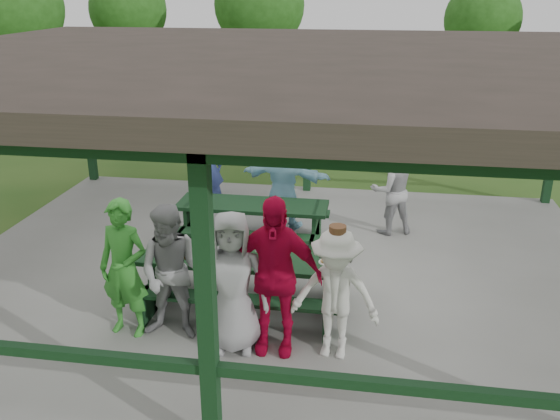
% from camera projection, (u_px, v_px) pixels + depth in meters
% --- Properties ---
extents(ground, '(90.00, 90.00, 0.00)m').
position_uv_depth(ground, '(278.00, 275.00, 9.10)').
color(ground, '#274E18').
rests_on(ground, ground).
extents(concrete_slab, '(10.00, 8.00, 0.10)m').
position_uv_depth(concrete_slab, '(278.00, 272.00, 9.08)').
color(concrete_slab, slate).
rests_on(concrete_slab, ground).
extents(pavilion_structure, '(10.60, 8.60, 3.24)m').
position_uv_depth(pavilion_structure, '(278.00, 64.00, 7.97)').
color(pavilion_structure, black).
rests_on(pavilion_structure, concrete_slab).
extents(picnic_table_near, '(2.67, 1.39, 0.75)m').
position_uv_depth(picnic_table_near, '(243.00, 275.00, 7.83)').
color(picnic_table_near, black).
rests_on(picnic_table_near, concrete_slab).
extents(picnic_table_far, '(2.44, 1.39, 0.75)m').
position_uv_depth(picnic_table_far, '(253.00, 219.00, 9.71)').
color(picnic_table_far, black).
rests_on(picnic_table_far, concrete_slab).
extents(table_setting, '(2.33, 0.45, 0.10)m').
position_uv_depth(table_setting, '(240.00, 254.00, 7.74)').
color(table_setting, white).
rests_on(table_setting, picnic_table_near).
extents(contestant_green, '(0.69, 0.50, 1.75)m').
position_uv_depth(contestant_green, '(124.00, 268.00, 7.13)').
color(contestant_green, '#30872A').
rests_on(contestant_green, concrete_slab).
extents(contestant_grey_left, '(0.84, 0.66, 1.71)m').
position_uv_depth(contestant_grey_left, '(173.00, 273.00, 7.06)').
color(contestant_grey_left, gray).
rests_on(contestant_grey_left, concrete_slab).
extents(contestant_grey_mid, '(0.91, 0.65, 1.73)m').
position_uv_depth(contestant_grey_mid, '(232.00, 282.00, 6.81)').
color(contestant_grey_mid, gray).
rests_on(contestant_grey_mid, concrete_slab).
extents(contestant_red, '(1.13, 0.47, 1.93)m').
position_uv_depth(contestant_red, '(273.00, 275.00, 6.76)').
color(contestant_red, '#B0062A').
rests_on(contestant_red, concrete_slab).
extents(contestant_white_fedora, '(1.08, 0.70, 1.63)m').
position_uv_depth(contestant_white_fedora, '(335.00, 294.00, 6.70)').
color(contestant_white_fedora, silver).
rests_on(contestant_white_fedora, concrete_slab).
extents(spectator_lblue, '(1.67, 0.77, 1.73)m').
position_uv_depth(spectator_lblue, '(284.00, 180.00, 10.39)').
color(spectator_lblue, '#98D5EC').
rests_on(spectator_lblue, concrete_slab).
extents(spectator_blue, '(0.76, 0.64, 1.76)m').
position_uv_depth(spectator_blue, '(206.00, 166.00, 11.12)').
color(spectator_blue, '#4052A8').
rests_on(spectator_blue, concrete_slab).
extents(spectator_grey, '(0.91, 0.81, 1.56)m').
position_uv_depth(spectator_grey, '(392.00, 190.00, 10.15)').
color(spectator_grey, '#97979A').
rests_on(spectator_grey, concrete_slab).
extents(pickup_truck, '(5.24, 3.48, 1.34)m').
position_uv_depth(pickup_truck, '(406.00, 122.00, 16.18)').
color(pickup_truck, silver).
rests_on(pickup_truck, ground).
extents(farm_trailer, '(3.43, 2.06, 1.19)m').
position_uv_depth(farm_trailer, '(235.00, 119.00, 16.92)').
color(farm_trailer, navy).
rests_on(farm_trailer, ground).
extents(tree_far_left, '(3.06, 3.06, 4.79)m').
position_uv_depth(tree_far_left, '(128.00, 10.00, 23.71)').
color(tree_far_left, '#302113').
rests_on(tree_far_left, ground).
extents(tree_left, '(3.30, 3.30, 5.15)m').
position_uv_depth(tree_left, '(260.00, 5.00, 21.55)').
color(tree_left, '#302113').
rests_on(tree_left, ground).
extents(tree_mid, '(2.82, 2.82, 4.40)m').
position_uv_depth(tree_mid, '(482.00, 19.00, 22.09)').
color(tree_mid, '#302113').
rests_on(tree_mid, ground).
extents(tree_edge_left, '(3.27, 3.27, 5.11)m').
position_uv_depth(tree_edge_left, '(14.00, 8.00, 19.87)').
color(tree_edge_left, '#302113').
rests_on(tree_edge_left, ground).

